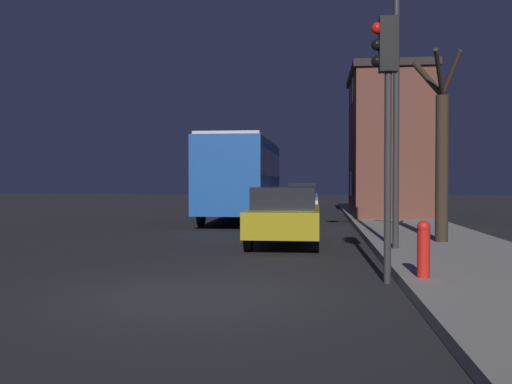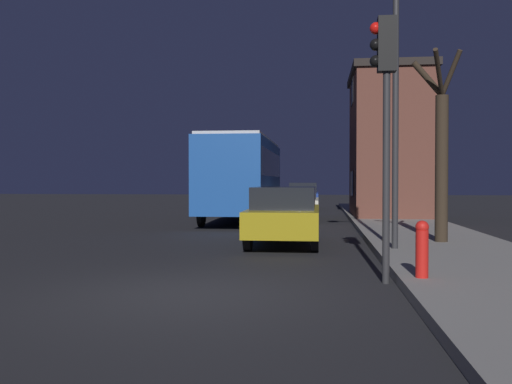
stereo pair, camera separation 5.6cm
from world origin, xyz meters
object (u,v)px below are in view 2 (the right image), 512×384
object	(u,v)px
bus	(243,173)
fire_hydrant	(422,248)
traffic_light	(385,93)
car_mid_lane	(298,203)
streetlamp	(377,47)
bare_tree	(441,156)
car_far_lane	(303,195)
car_near_lane	(285,214)

from	to	relation	value
bus	fire_hydrant	bearing A→B (deg)	-71.55
traffic_light	bus	bearing A→B (deg)	106.90
car_mid_lane	bus	bearing A→B (deg)	-161.45
streetlamp	traffic_light	xyz separation A→B (m)	(-0.21, -3.52, -1.56)
bare_tree	car_far_lane	bearing A→B (deg)	101.71
streetlamp	fire_hydrant	distance (m)	5.64
car_near_lane	car_far_lane	xyz separation A→B (m)	(-0.04, 18.76, 0.01)
bare_tree	car_near_lane	world-z (taller)	bare_tree
bare_tree	car_far_lane	xyz separation A→B (m)	(-3.97, 19.15, -1.51)
car_near_lane	streetlamp	bearing A→B (deg)	-41.71
streetlamp	car_mid_lane	bearing A→B (deg)	101.11
traffic_light	bus	world-z (taller)	traffic_light
traffic_light	bare_tree	bearing A→B (deg)	68.98
traffic_light	bare_tree	xyz separation A→B (m)	(1.95, 5.08, -0.82)
bare_tree	car_near_lane	size ratio (longest dim) A/B	1.02
streetlamp	car_near_lane	bearing A→B (deg)	138.29
bus	fire_hydrant	xyz separation A→B (m)	(4.80, -14.39, -1.39)
bus	traffic_light	bearing A→B (deg)	-73.10
streetlamp	bus	bearing A→B (deg)	113.06
car_mid_lane	fire_hydrant	distance (m)	15.36
bus	car_mid_lane	xyz separation A→B (m)	(2.26, 0.76, -1.30)
bare_tree	bus	xyz separation A→B (m)	(-6.20, 8.93, -0.30)
car_near_lane	car_far_lane	bearing A→B (deg)	90.12
streetlamp	bare_tree	world-z (taller)	streetlamp
traffic_light	bus	size ratio (longest dim) A/B	0.47
car_mid_lane	bare_tree	bearing A→B (deg)	-67.82
bare_tree	car_near_lane	distance (m)	4.23
fire_hydrant	car_far_lane	bearing A→B (deg)	95.95
traffic_light	car_near_lane	distance (m)	6.27
streetlamp	car_near_lane	size ratio (longest dim) A/B	1.37
streetlamp	traffic_light	size ratio (longest dim) A/B	1.43
car_near_lane	fire_hydrant	world-z (taller)	car_near_lane
streetlamp	bus	distance (m)	11.70
bus	fire_hydrant	size ratio (longest dim) A/B	10.29
traffic_light	fire_hydrant	bearing A→B (deg)	-35.35
bare_tree	fire_hydrant	distance (m)	5.89
traffic_light	car_near_lane	xyz separation A→B (m)	(-1.98, 5.47, -2.34)
streetlamp	bare_tree	xyz separation A→B (m)	(1.74, 1.56, -2.37)
fire_hydrant	streetlamp	bearing A→B (deg)	94.93
car_far_lane	bare_tree	bearing A→B (deg)	-78.29
traffic_light	car_near_lane	size ratio (longest dim) A/B	0.95
car_mid_lane	traffic_light	bearing A→B (deg)	-82.29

